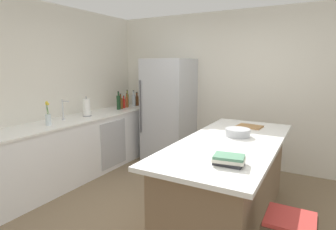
{
  "coord_description": "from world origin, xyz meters",
  "views": [
    {
      "loc": [
        1.15,
        -2.45,
        1.71
      ],
      "look_at": [
        -0.77,
        0.98,
        1.0
      ],
      "focal_mm": 29.61,
      "sensor_mm": 36.0,
      "label": 1
    }
  ],
  "objects_px": {
    "wine_bottle": "(119,102)",
    "cutting_board": "(250,126)",
    "paper_towel_roll": "(87,108)",
    "olive_oil_bottle": "(127,100)",
    "refrigerator": "(169,110)",
    "syrup_bottle": "(137,100)",
    "soda_bottle": "(134,100)",
    "kitchen_island": "(229,181)",
    "flower_vase": "(48,117)",
    "hot_sauce_bottle": "(124,103)",
    "vinegar_bottle": "(127,102)",
    "mixing_bowl": "(238,132)",
    "whiskey_bottle": "(121,103)",
    "cookbook_stack": "(229,160)",
    "sink_faucet": "(63,109)"
  },
  "relations": [
    {
      "from": "wine_bottle",
      "to": "cutting_board",
      "type": "bearing_deg",
      "value": -7.59
    },
    {
      "from": "paper_towel_roll",
      "to": "olive_oil_bottle",
      "type": "xyz_separation_m",
      "value": [
        -0.07,
        1.14,
        -0.0
      ]
    },
    {
      "from": "refrigerator",
      "to": "cutting_board",
      "type": "xyz_separation_m",
      "value": [
        1.59,
        -0.71,
        0.02
      ]
    },
    {
      "from": "syrup_bottle",
      "to": "soda_bottle",
      "type": "height_order",
      "value": "soda_bottle"
    },
    {
      "from": "soda_bottle",
      "to": "wine_bottle",
      "type": "bearing_deg",
      "value": -89.17
    },
    {
      "from": "kitchen_island",
      "to": "olive_oil_bottle",
      "type": "bearing_deg",
      "value": 149.59
    },
    {
      "from": "refrigerator",
      "to": "syrup_bottle",
      "type": "bearing_deg",
      "value": 167.96
    },
    {
      "from": "flower_vase",
      "to": "syrup_bottle",
      "type": "xyz_separation_m",
      "value": [
        -0.03,
        2.07,
        -0.0
      ]
    },
    {
      "from": "kitchen_island",
      "to": "refrigerator",
      "type": "bearing_deg",
      "value": 136.8
    },
    {
      "from": "soda_bottle",
      "to": "hot_sauce_bottle",
      "type": "bearing_deg",
      "value": -93.52
    },
    {
      "from": "paper_towel_roll",
      "to": "wine_bottle",
      "type": "height_order",
      "value": "wine_bottle"
    },
    {
      "from": "paper_towel_roll",
      "to": "hot_sauce_bottle",
      "type": "relative_size",
      "value": 1.34
    },
    {
      "from": "kitchen_island",
      "to": "paper_towel_roll",
      "type": "xyz_separation_m",
      "value": [
        -2.41,
        0.32,
        0.58
      ]
    },
    {
      "from": "cutting_board",
      "to": "vinegar_bottle",
      "type": "bearing_deg",
      "value": 166.04
    },
    {
      "from": "refrigerator",
      "to": "olive_oil_bottle",
      "type": "bearing_deg",
      "value": -179.11
    },
    {
      "from": "vinegar_bottle",
      "to": "mixing_bowl",
      "type": "height_order",
      "value": "vinegar_bottle"
    },
    {
      "from": "syrup_bottle",
      "to": "soda_bottle",
      "type": "relative_size",
      "value": 0.87
    },
    {
      "from": "wine_bottle",
      "to": "mixing_bowl",
      "type": "bearing_deg",
      "value": -19.69
    },
    {
      "from": "paper_towel_roll",
      "to": "kitchen_island",
      "type": "bearing_deg",
      "value": -7.54
    },
    {
      "from": "flower_vase",
      "to": "whiskey_bottle",
      "type": "xyz_separation_m",
      "value": [
        -0.05,
        1.59,
        0.0
      ]
    },
    {
      "from": "soda_bottle",
      "to": "cutting_board",
      "type": "height_order",
      "value": "soda_bottle"
    },
    {
      "from": "refrigerator",
      "to": "paper_towel_roll",
      "type": "xyz_separation_m",
      "value": [
        -0.84,
        -1.15,
        0.14
      ]
    },
    {
      "from": "vinegar_bottle",
      "to": "mixing_bowl",
      "type": "distance_m",
      "value": 2.69
    },
    {
      "from": "syrup_bottle",
      "to": "olive_oil_bottle",
      "type": "relative_size",
      "value": 0.83
    },
    {
      "from": "syrup_bottle",
      "to": "vinegar_bottle",
      "type": "bearing_deg",
      "value": -97.38
    },
    {
      "from": "syrup_bottle",
      "to": "mixing_bowl",
      "type": "bearing_deg",
      "value": -30.67
    },
    {
      "from": "whiskey_bottle",
      "to": "cookbook_stack",
      "type": "xyz_separation_m",
      "value": [
        2.61,
        -1.87,
        -0.06
      ]
    },
    {
      "from": "whiskey_bottle",
      "to": "refrigerator",
      "type": "bearing_deg",
      "value": 19.99
    },
    {
      "from": "flower_vase",
      "to": "soda_bottle",
      "type": "distance_m",
      "value": 1.97
    },
    {
      "from": "mixing_bowl",
      "to": "cutting_board",
      "type": "bearing_deg",
      "value": 88.99
    },
    {
      "from": "cookbook_stack",
      "to": "olive_oil_bottle",
      "type": "bearing_deg",
      "value": 141.0
    },
    {
      "from": "paper_towel_roll",
      "to": "soda_bottle",
      "type": "height_order",
      "value": "paper_towel_roll"
    },
    {
      "from": "whiskey_bottle",
      "to": "hot_sauce_bottle",
      "type": "bearing_deg",
      "value": 91.89
    },
    {
      "from": "cookbook_stack",
      "to": "cutting_board",
      "type": "distance_m",
      "value": 1.48
    },
    {
      "from": "whiskey_bottle",
      "to": "cutting_board",
      "type": "height_order",
      "value": "whiskey_bottle"
    },
    {
      "from": "whiskey_bottle",
      "to": "cutting_board",
      "type": "distance_m",
      "value": 2.47
    },
    {
      "from": "cutting_board",
      "to": "mixing_bowl",
      "type": "bearing_deg",
      "value": -91.01
    },
    {
      "from": "kitchen_island",
      "to": "sink_faucet",
      "type": "bearing_deg",
      "value": -178.29
    },
    {
      "from": "kitchen_island",
      "to": "paper_towel_roll",
      "type": "height_order",
      "value": "paper_towel_roll"
    },
    {
      "from": "soda_bottle",
      "to": "whiskey_bottle",
      "type": "bearing_deg",
      "value": -92.14
    },
    {
      "from": "kitchen_island",
      "to": "mixing_bowl",
      "type": "relative_size",
      "value": 8.32
    },
    {
      "from": "refrigerator",
      "to": "whiskey_bottle",
      "type": "bearing_deg",
      "value": -160.01
    },
    {
      "from": "mixing_bowl",
      "to": "soda_bottle",
      "type": "bearing_deg",
      "value": 151.19
    },
    {
      "from": "refrigerator",
      "to": "vinegar_bottle",
      "type": "xyz_separation_m",
      "value": [
        -0.86,
        -0.1,
        0.11
      ]
    },
    {
      "from": "sink_faucet",
      "to": "cutting_board",
      "type": "height_order",
      "value": "sink_faucet"
    },
    {
      "from": "kitchen_island",
      "to": "sink_faucet",
      "type": "xyz_separation_m",
      "value": [
        -2.47,
        -0.07,
        0.61
      ]
    },
    {
      "from": "cookbook_stack",
      "to": "refrigerator",
      "type": "bearing_deg",
      "value": 128.92
    },
    {
      "from": "syrup_bottle",
      "to": "mixing_bowl",
      "type": "distance_m",
      "value": 2.79
    },
    {
      "from": "hot_sauce_bottle",
      "to": "mixing_bowl",
      "type": "bearing_deg",
      "value": -23.18
    },
    {
      "from": "sink_faucet",
      "to": "syrup_bottle",
      "type": "xyz_separation_m",
      "value": [
        0.08,
        1.72,
        -0.05
      ]
    }
  ]
}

